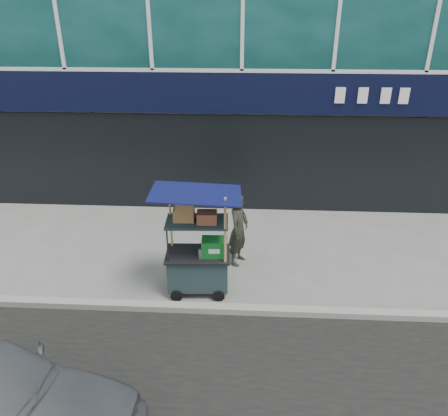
{
  "coord_description": "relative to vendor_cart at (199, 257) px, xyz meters",
  "views": [
    {
      "loc": [
        0.15,
        -6.15,
        4.83
      ],
      "look_at": [
        -0.25,
        1.2,
        1.3
      ],
      "focal_mm": 35.0,
      "sensor_mm": 36.0,
      "label": 1
    }
  ],
  "objects": [
    {
      "name": "curb",
      "position": [
        0.65,
        -0.6,
        -0.65
      ],
      "size": [
        80.0,
        0.18,
        0.12
      ],
      "primitive_type": "cube",
      "color": "gray",
      "rests_on": "ground"
    },
    {
      "name": "vendor_cart",
      "position": [
        0.0,
        0.0,
        0.0
      ],
      "size": [
        1.55,
        1.12,
        2.03
      ],
      "rotation": [
        0.0,
        0.0,
        0.05
      ],
      "color": "#19282A",
      "rests_on": "ground"
    },
    {
      "name": "vendor_man",
      "position": [
        0.68,
        0.99,
        0.04
      ],
      "size": [
        0.54,
        0.64,
        1.5
      ],
      "primitive_type": "imported",
      "rotation": [
        0.0,
        0.0,
        1.19
      ],
      "color": "#26281E",
      "rests_on": "ground"
    },
    {
      "name": "ground",
      "position": [
        0.65,
        -0.4,
        -0.71
      ],
      "size": [
        80.0,
        80.0,
        0.0
      ],
      "primitive_type": "plane",
      "color": "slate",
      "rests_on": "ground"
    }
  ]
}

